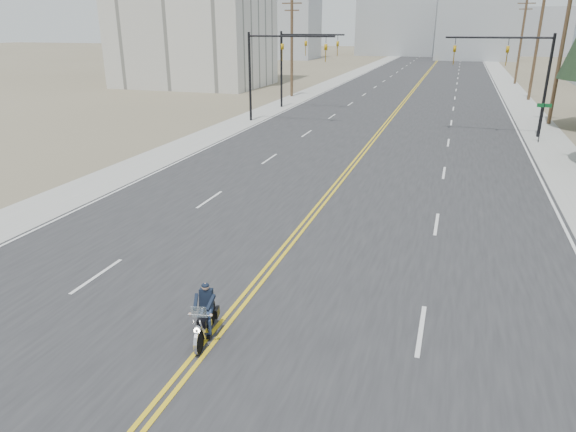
# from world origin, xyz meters

# --- Properties ---
(ground_plane) EXTENTS (400.00, 400.00, 0.00)m
(ground_plane) POSITION_xyz_m (0.00, 0.00, 0.00)
(ground_plane) COLOR #776D56
(ground_plane) RESTS_ON ground
(road) EXTENTS (20.00, 200.00, 0.01)m
(road) POSITION_xyz_m (0.00, 70.00, 0.01)
(road) COLOR #303033
(road) RESTS_ON ground
(sidewalk_left) EXTENTS (3.00, 200.00, 0.01)m
(sidewalk_left) POSITION_xyz_m (-11.50, 70.00, 0.01)
(sidewalk_left) COLOR #A5A5A0
(sidewalk_left) RESTS_ON ground
(sidewalk_right) EXTENTS (3.00, 200.00, 0.01)m
(sidewalk_right) POSITION_xyz_m (11.50, 70.00, 0.01)
(sidewalk_right) COLOR #A5A5A0
(sidewalk_right) RESTS_ON ground
(traffic_mast_left) EXTENTS (7.10, 0.26, 7.00)m
(traffic_mast_left) POSITION_xyz_m (-8.98, 32.00, 4.94)
(traffic_mast_left) COLOR black
(traffic_mast_left) RESTS_ON ground
(traffic_mast_right) EXTENTS (7.10, 0.26, 7.00)m
(traffic_mast_right) POSITION_xyz_m (8.98, 32.00, 4.94)
(traffic_mast_right) COLOR black
(traffic_mast_right) RESTS_ON ground
(traffic_mast_far) EXTENTS (6.10, 0.26, 7.00)m
(traffic_mast_far) POSITION_xyz_m (-9.31, 40.00, 4.87)
(traffic_mast_far) COLOR black
(traffic_mast_far) RESTS_ON ground
(street_sign) EXTENTS (0.90, 0.06, 2.62)m
(street_sign) POSITION_xyz_m (10.80, 30.00, 1.80)
(street_sign) COLOR black
(street_sign) RESTS_ON ground
(utility_pole_c) EXTENTS (2.20, 0.30, 11.00)m
(utility_pole_c) POSITION_xyz_m (12.50, 38.00, 5.73)
(utility_pole_c) COLOR brown
(utility_pole_c) RESTS_ON ground
(utility_pole_d) EXTENTS (2.20, 0.30, 11.50)m
(utility_pole_d) POSITION_xyz_m (12.50, 53.00, 5.98)
(utility_pole_d) COLOR brown
(utility_pole_d) RESTS_ON ground
(utility_pole_e) EXTENTS (2.20, 0.30, 11.00)m
(utility_pole_e) POSITION_xyz_m (12.50, 70.00, 5.73)
(utility_pole_e) COLOR brown
(utility_pole_e) RESTS_ON ground
(utility_pole_left) EXTENTS (2.20, 0.30, 10.50)m
(utility_pole_left) POSITION_xyz_m (-12.50, 48.00, 5.48)
(utility_pole_left) COLOR brown
(utility_pole_left) RESTS_ON ground
(haze_bldg_a) EXTENTS (14.00, 12.00, 22.00)m
(haze_bldg_a) POSITION_xyz_m (-35.00, 115.00, 11.00)
(haze_bldg_a) COLOR #B7BCC6
(haze_bldg_a) RESTS_ON ground
(haze_bldg_b) EXTENTS (18.00, 14.00, 14.00)m
(haze_bldg_b) POSITION_xyz_m (8.00, 125.00, 7.00)
(haze_bldg_b) COLOR #ADB2B7
(haze_bldg_b) RESTS_ON ground
(haze_bldg_d) EXTENTS (20.00, 15.00, 26.00)m
(haze_bldg_d) POSITION_xyz_m (-12.00, 140.00, 13.00)
(haze_bldg_d) COLOR #ADB2B7
(haze_bldg_d) RESTS_ON ground
(haze_bldg_e) EXTENTS (14.00, 14.00, 12.00)m
(haze_bldg_e) POSITION_xyz_m (25.00, 150.00, 6.00)
(haze_bldg_e) COLOR #B7BCC6
(haze_bldg_e) RESTS_ON ground
(haze_bldg_f) EXTENTS (12.00, 12.00, 16.00)m
(haze_bldg_f) POSITION_xyz_m (-50.00, 130.00, 8.00)
(haze_bldg_f) COLOR #ADB2B7
(haze_bldg_f) RESTS_ON ground
(motorcyclist) EXTENTS (1.16, 1.94, 1.42)m
(motorcyclist) POSITION_xyz_m (-0.20, 2.02, 0.71)
(motorcyclist) COLOR black
(motorcyclist) RESTS_ON ground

